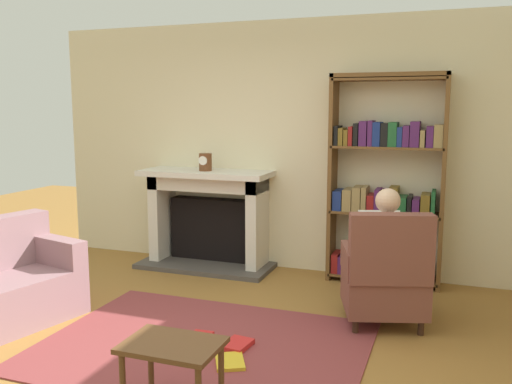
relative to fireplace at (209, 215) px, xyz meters
The scene contains 10 objects.
ground 2.52m from the fireplace, 69.59° to the right, with size 14.00×14.00×0.00m, color olive.
back_wall 1.18m from the fireplace, 16.28° to the left, with size 5.60×0.10×2.70m, color beige.
area_rug 2.25m from the fireplace, 66.83° to the right, with size 2.40×1.80×0.01m, color brown.
fireplace is the anchor object (origin of this frame).
mantel_clock 0.62m from the fireplace, 84.70° to the right, with size 0.14×0.14×0.19m.
bookshelf 1.97m from the fireplace, ahead, with size 1.13×0.32×2.11m.
armchair_reading 2.38m from the fireplace, 28.48° to the right, with size 0.80×0.78×0.97m.
seated_reader 2.29m from the fireplace, 26.42° to the right, with size 0.47×0.59×1.14m.
side_table 3.09m from the fireplace, 69.38° to the right, with size 0.56×0.39×0.44m.
scattered_books 2.35m from the fireplace, 63.81° to the right, with size 0.59×0.55×0.04m.
Camera 1 is at (1.69, -3.22, 1.77)m, focal length 38.48 mm.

